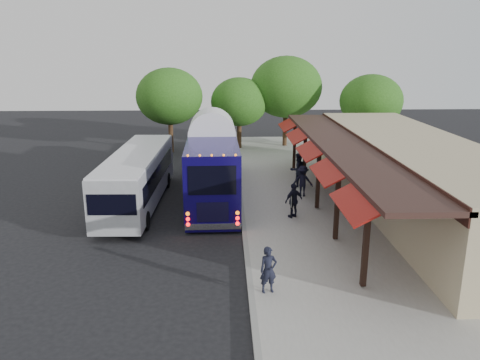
% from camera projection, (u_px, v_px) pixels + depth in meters
% --- Properties ---
extents(ground, '(90.00, 90.00, 0.00)m').
position_uv_depth(ground, '(244.00, 245.00, 19.35)').
color(ground, black).
rests_on(ground, ground).
extents(sidewalk, '(10.00, 40.00, 0.15)m').
position_uv_depth(sidewalk, '(341.00, 210.00, 23.34)').
color(sidewalk, '#9E9B93').
rests_on(sidewalk, ground).
extents(curb, '(0.20, 40.00, 0.16)m').
position_uv_depth(curb, '(242.00, 211.00, 23.18)').
color(curb, gray).
rests_on(curb, ground).
extents(station_shelter, '(8.15, 20.00, 3.60)m').
position_uv_depth(station_shelter, '(411.00, 175.00, 22.97)').
color(station_shelter, tan).
rests_on(station_shelter, ground).
extents(coach_bus, '(2.74, 11.84, 3.76)m').
position_uv_depth(coach_bus, '(213.00, 160.00, 25.40)').
color(coach_bus, '#0F064E').
rests_on(coach_bus, ground).
extents(city_bus, '(2.51, 10.37, 2.77)m').
position_uv_depth(city_bus, '(138.00, 176.00, 24.02)').
color(city_bus, '#93969B').
rests_on(city_bus, ground).
extents(ped_a, '(0.64, 0.48, 1.56)m').
position_uv_depth(ped_a, '(268.00, 270.00, 15.09)').
color(ped_a, black).
rests_on(ped_a, sidewalk).
extents(ped_b, '(1.15, 1.03, 1.96)m').
position_uv_depth(ped_b, '(298.00, 170.00, 26.86)').
color(ped_b, black).
rests_on(ped_b, sidewalk).
extents(ped_c, '(1.04, 0.84, 1.66)m').
position_uv_depth(ped_c, '(294.00, 200.00, 21.89)').
color(ped_c, black).
rests_on(ped_c, sidewalk).
extents(ped_d, '(1.21, 0.88, 1.68)m').
position_uv_depth(ped_d, '(303.00, 181.00, 25.11)').
color(ped_d, black).
rests_on(ped_d, sidewalk).
extents(sign_board, '(0.08, 0.52, 1.15)m').
position_uv_depth(sign_board, '(291.00, 202.00, 21.81)').
color(sign_board, black).
rests_on(sign_board, sidewalk).
extents(tree_left, '(4.48, 4.48, 5.74)m').
position_uv_depth(tree_left, '(239.00, 102.00, 36.87)').
color(tree_left, '#382314').
rests_on(tree_left, ground).
extents(tree_mid, '(5.75, 5.75, 7.36)m').
position_uv_depth(tree_mid, '(286.00, 87.00, 37.46)').
color(tree_mid, '#382314').
rests_on(tree_mid, ground).
extents(tree_right, '(4.73, 4.73, 6.06)m').
position_uv_depth(tree_right, '(371.00, 101.00, 35.38)').
color(tree_right, '#382314').
rests_on(tree_right, ground).
extents(tree_far, '(5.09, 5.09, 6.52)m').
position_uv_depth(tree_far, '(169.00, 96.00, 35.76)').
color(tree_far, '#382314').
rests_on(tree_far, ground).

